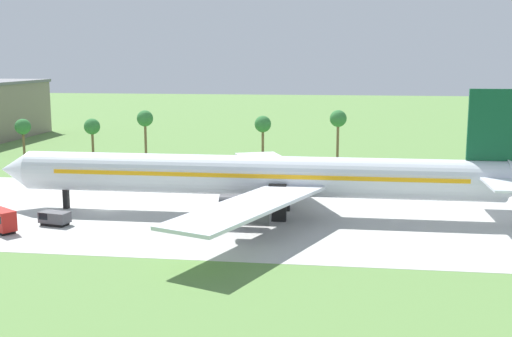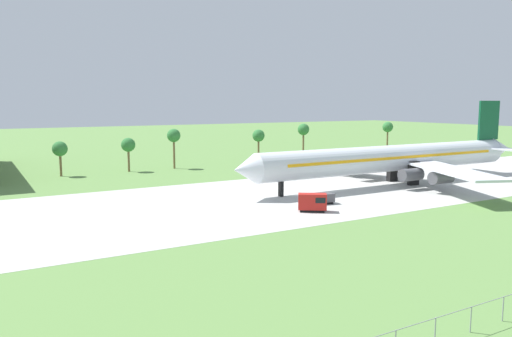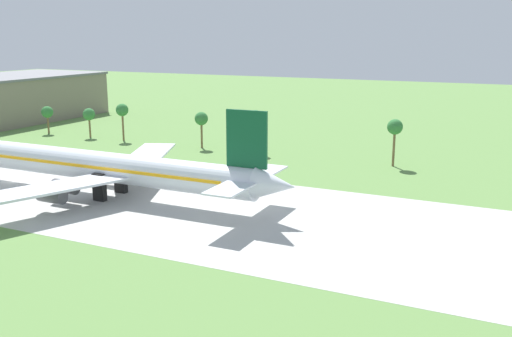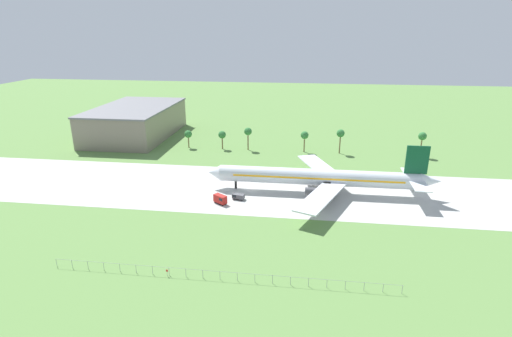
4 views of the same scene
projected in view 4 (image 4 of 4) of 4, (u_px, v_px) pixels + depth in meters
name	position (u px, v px, depth m)	size (l,w,h in m)	color
ground_plane	(253.00, 189.00, 142.40)	(600.00, 600.00, 0.00)	#5B8442
taxiway_strip	(253.00, 189.00, 142.39)	(320.00, 44.00, 0.02)	#B2B2AD
jet_airliner	(322.00, 177.00, 137.26)	(79.40, 57.79, 18.12)	silver
baggage_tug	(238.00, 196.00, 133.41)	(4.29, 2.79, 1.85)	black
fuel_truck	(220.00, 199.00, 129.82)	(4.91, 4.23, 2.97)	black
perimeter_fence	(220.00, 274.00, 90.45)	(80.10, 0.10, 2.10)	gray
no_stopping_sign	(167.00, 272.00, 91.82)	(0.44, 0.08, 1.68)	gray
terminal_building	(136.00, 121.00, 210.53)	(36.72, 61.20, 15.84)	slate
palm_tree_row	(286.00, 135.00, 183.80)	(110.42, 3.60, 11.24)	brown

